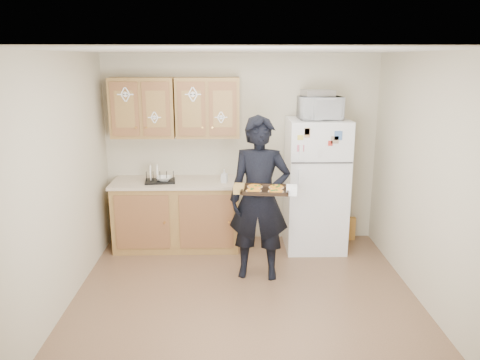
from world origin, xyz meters
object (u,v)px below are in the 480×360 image
baking_tray (265,190)px  microwave (320,108)px  person (259,199)px  refrigerator (316,185)px  dish_rack (160,176)px

baking_tray → microwave: (0.74, 1.08, 0.74)m
person → refrigerator: bearing=54.5°
person → microwave: bearing=52.6°
person → baking_tray: 0.35m
refrigerator → dish_rack: bearing=179.8°
microwave → refrigerator: bearing=89.5°
dish_rack → microwave: bearing=-1.6°
refrigerator → baking_tray: (-0.74, -1.13, 0.25)m
person → microwave: (0.78, 0.79, 0.92)m
microwave → dish_rack: bearing=171.9°
baking_tray → dish_rack: baking_tray is taller
dish_rack → person: bearing=-34.6°
person → dish_rack: bearing=152.8°
baking_tray → refrigerator: bearing=64.4°
baking_tray → dish_rack: size_ratio=1.29×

